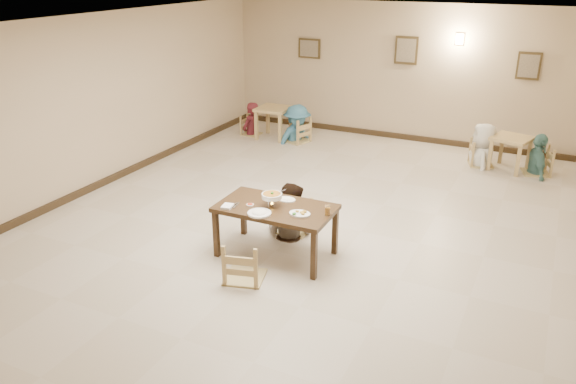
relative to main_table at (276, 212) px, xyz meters
The scene contains 32 objects.
floor 1.37m from the main_table, 92.59° to the left, with size 10.00×10.00×0.00m, color beige.
ceiling 2.64m from the main_table, 92.59° to the left, with size 10.00×10.00×0.00m, color silver.
wall_back 6.26m from the main_table, 90.50° to the left, with size 10.00×10.00×0.00m, color tan.
wall_front 3.90m from the main_table, 90.82° to the right, with size 10.00×10.00×0.00m, color tan.
wall_left 4.31m from the main_table, 163.53° to the left, with size 10.00×10.00×0.00m, color tan.
baseboard_back 6.20m from the main_table, 90.50° to the left, with size 8.00×0.06×0.12m, color #302214.
baseboard_left 4.24m from the main_table, 163.42° to the left, with size 0.06×10.00×0.12m, color #302214.
picture_a 6.67m from the main_table, 110.12° to the left, with size 0.55×0.04×0.45m.
picture_b 6.30m from the main_table, 89.57° to the left, with size 0.50×0.04×0.60m.
picture_c 6.77m from the main_table, 67.53° to the left, with size 0.45×0.04×0.55m.
wall_sconce 6.48m from the main_table, 79.46° to the left, with size 0.16×0.05×0.22m, color #FFD88C.
main_table is the anchor object (origin of this frame).
chair_far 0.81m from the main_table, 96.12° to the left, with size 0.44×0.44×0.93m.
chair_near 0.75m from the main_table, 95.79° to the right, with size 0.49×0.49×1.04m.
main_diner 0.69m from the main_table, 99.42° to the left, with size 0.79×0.61×1.62m, color gray.
curry_warmer 0.23m from the main_table, behind, with size 0.31×0.28×0.25m.
rice_plate_far 0.27m from the main_table, 81.11° to the left, with size 0.26×0.26×0.06m.
rice_plate_near 0.34m from the main_table, 103.75° to the right, with size 0.31×0.31×0.07m.
fried_plate 0.43m from the main_table, 14.84° to the right, with size 0.29×0.29×0.06m.
chili_dish 0.36m from the main_table, 159.13° to the right, with size 0.10×0.10×0.02m.
napkin_cutlery 0.65m from the main_table, 150.92° to the right, with size 0.18×0.27×0.03m.
drink_glass 0.75m from the main_table, ahead, with size 0.07×0.07×0.14m.
bg_table_left 5.60m from the main_table, 117.57° to the left, with size 0.74×0.74×0.72m.
bg_table_right 5.66m from the main_table, 63.61° to the left, with size 0.82×0.82×0.67m.
bg_chair_ll 5.90m from the main_table, 122.72° to the left, with size 0.41×0.41×0.87m.
bg_chair_lr 5.33m from the main_table, 112.01° to the left, with size 0.49×0.49×1.05m.
bg_chair_rl 5.49m from the main_table, 68.60° to the left, with size 0.45×0.45×0.97m.
bg_chair_rr 5.91m from the main_table, 59.20° to the left, with size 0.48×0.48×1.02m.
bg_diner_a 5.90m from the main_table, 122.72° to the left, with size 0.56×0.37×1.55m, color #551922.
bg_diner_b 5.33m from the main_table, 112.01° to the left, with size 1.09×0.63×1.69m, color teal.
bg_diner_c 5.49m from the main_table, 68.60° to the left, with size 0.84×0.55×1.72m, color silver.
bg_diner_d 5.91m from the main_table, 59.20° to the left, with size 0.92×0.38×1.58m, color slate.
Camera 1 is at (3.22, -7.33, 3.78)m, focal length 35.00 mm.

